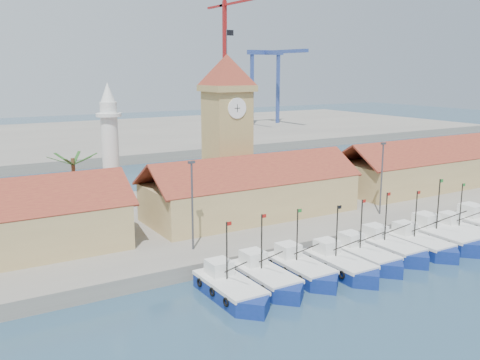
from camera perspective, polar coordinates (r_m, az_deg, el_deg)
ground at (r=52.34m, az=13.17°, el=-10.21°), size 400.00×400.00×0.00m
quay at (r=70.27m, az=-0.53°, el=-3.56°), size 140.00×32.00×1.50m
terminal at (r=149.56m, az=-17.58°, el=4.16°), size 240.00×80.00×2.00m
boat_0 at (r=46.63m, az=-0.87°, el=-11.72°), size 3.38×9.25×7.00m
boat_1 at (r=49.03m, az=2.84°, el=-10.53°), size 3.36×9.20×6.96m
boat_2 at (r=51.37m, az=6.60°, el=-9.55°), size 3.31×9.06×6.85m
boat_3 at (r=52.96m, az=10.76°, el=-9.00°), size 3.34×9.14×6.92m
boat_4 at (r=55.80m, az=13.25°, el=-8.03°), size 3.32×9.11×6.89m
boat_5 at (r=58.80m, az=15.73°, el=-7.12°), size 3.40×9.32×7.05m
boat_6 at (r=61.07m, az=18.65°, el=-6.61°), size 3.33×9.13×6.91m
boat_7 at (r=64.13m, az=20.81°, el=-5.81°), size 3.75×10.27×7.77m
boat_8 at (r=67.10m, az=22.85°, el=-5.29°), size 3.30×9.03×6.83m
hall_center at (r=66.16m, az=1.23°, el=-1.64°), size 27.04×10.13×7.61m
hall_right at (r=87.20m, az=19.30°, el=0.96°), size 31.20×10.13×7.61m
clock_tower at (r=69.89m, az=-1.38°, el=5.71°), size 5.80×5.80×22.70m
minaret at (r=66.04m, az=-13.65°, el=3.08°), size 3.00×3.00×16.30m
palm_tree at (r=63.44m, az=-17.25°, el=-0.66°), size 5.60×5.03×8.39m
lamp_posts at (r=59.46m, az=5.76°, el=-0.76°), size 80.70×0.25×9.03m
crane_red_right at (r=159.12m, az=-1.40°, el=14.16°), size 1.00×32.37×43.39m
gantry at (r=170.85m, az=3.36°, el=11.96°), size 13.00×22.00×23.20m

